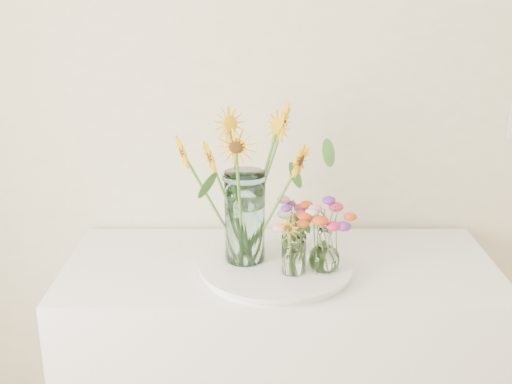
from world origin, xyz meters
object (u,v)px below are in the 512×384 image
mason_jar (245,217)px  small_vase_a (294,254)px  counter (279,381)px  small_vase_b (324,250)px  small_vase_c (295,238)px  tray (276,269)px

mason_jar → small_vase_a: size_ratio=2.33×
counter → small_vase_b: (0.13, -0.11, 0.55)m
small_vase_a → small_vase_c: small_vase_a is taller
tray → small_vase_c: (0.07, 0.10, 0.06)m
tray → small_vase_b: 0.17m
small_vase_c → small_vase_a: bearing=-95.0°
counter → small_vase_b: 0.57m
tray → small_vase_b: small_vase_b is taller
counter → mason_jar: mason_jar is taller
tray → mason_jar: size_ratio=1.55×
small_vase_c → mason_jar: bearing=-158.5°
small_vase_b → small_vase_c: small_vase_b is taller
mason_jar → small_vase_a: bearing=-32.1°
counter → small_vase_b: small_vase_b is taller
mason_jar → small_vase_c: 0.20m
counter → small_vase_a: small_vase_a is taller
tray → small_vase_c: bearing=56.6°
counter → tray: tray is taller
counter → small_vase_b: size_ratio=9.77×
tray → mason_jar: mason_jar is taller
mason_jar → tray: bearing=-20.3°
counter → mason_jar: 0.63m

